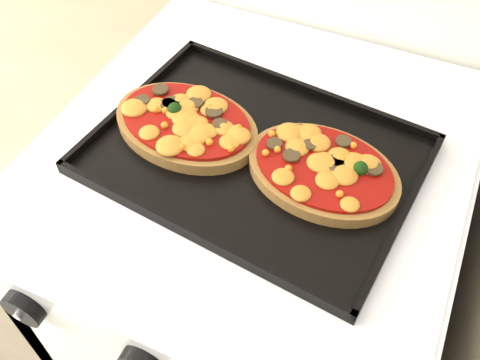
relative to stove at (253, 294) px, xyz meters
The scene contains 6 objects.
stove is the anchor object (origin of this frame).
control_panel 0.51m from the stove, 90.00° to the right, with size 0.60×0.02×0.09m, color silver.
knob_left 0.55m from the stove, 116.87° to the right, with size 0.06×0.06×0.02m, color black.
baking_tray 0.47m from the stove, 74.16° to the right, with size 0.43×0.32×0.02m, color black.
pizza_left 0.49m from the stove, 161.27° to the right, with size 0.22×0.15×0.03m, color brown, non-canonical shape.
pizza_right 0.49m from the stove, 18.15° to the right, with size 0.21×0.15×0.03m, color brown, non-canonical shape.
Camera 1 is at (0.15, 1.21, 1.46)m, focal length 40.00 mm.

